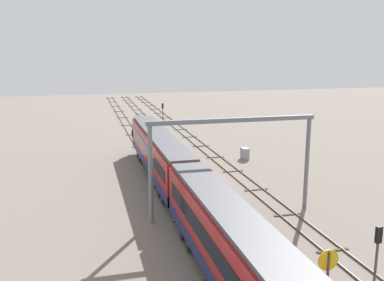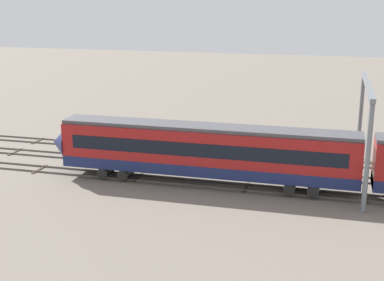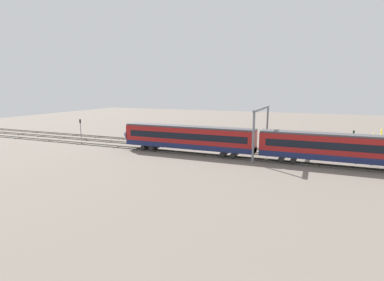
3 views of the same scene
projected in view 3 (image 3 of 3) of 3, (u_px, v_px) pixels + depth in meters
ground_plane at (213, 150)px, 56.21m from camera, size 191.39×191.39×0.00m
track_near_foreground at (220, 146)px, 60.06m from camera, size 175.39×2.40×0.16m
track_second_near at (213, 150)px, 56.20m from camera, size 175.39×2.40×0.16m
track_with_train at (205, 155)px, 52.33m from camera, size 175.39×2.40×0.16m
overhead_gantry at (262, 121)px, 51.57m from camera, size 0.40×14.18×8.25m
speed_sign_near_foreground at (373, 144)px, 44.35m from camera, size 0.14×1.00×5.02m
speed_sign_mid_trackside at (381, 140)px, 46.95m from camera, size 0.14×1.04×5.28m
signal_light_trackside_approach at (353, 140)px, 49.10m from camera, size 0.31×0.32×4.73m
signal_light_trackside_departure at (80, 126)px, 69.84m from camera, size 0.31×0.32×4.36m
relay_cabinet at (188, 138)px, 66.23m from camera, size 1.24×0.81×1.45m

